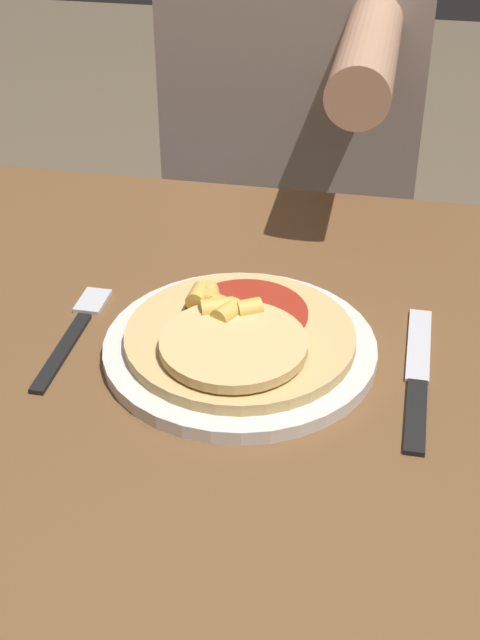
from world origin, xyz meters
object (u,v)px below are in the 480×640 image
pizza (237,335)px  knife (417,378)px  person_diner (298,113)px  fork (76,328)px  plate (240,349)px  dining_table (221,470)px

pizza → knife: 0.17m
knife → person_diner: size_ratio=0.18×
fork → knife: (0.34, -0.02, 0.00)m
knife → person_diner: (-0.20, 0.62, 0.01)m
fork → plate: bearing=-3.1°
fork → pizza: bearing=-4.5°
dining_table → plate: bearing=65.7°
pizza → fork: (-0.17, 0.01, -0.02)m
plate → person_diner: person_diner is taller
plate → fork: plate is taller
fork → knife: size_ratio=0.80×
pizza → person_diner: (-0.03, 0.61, -0.01)m
person_diner → plate: bearing=-87.4°
plate → fork: size_ratio=1.50×
plate → knife: 0.17m
plate → pizza: pizza is taller
dining_table → person_diner: bearing=91.2°
knife → pizza: bearing=178.5°
dining_table → pizza: (0.01, 0.03, 0.15)m
dining_table → fork: 0.20m
dining_table → person_diner: (-0.01, 0.64, 0.14)m
dining_table → fork: size_ratio=5.32×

